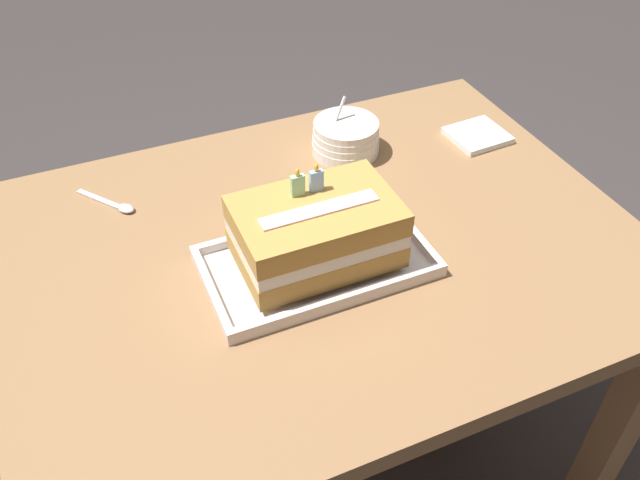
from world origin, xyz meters
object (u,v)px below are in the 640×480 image
bowl_stack (346,138)px  serving_spoon_near_tray (118,206)px  napkin_pile (478,135)px  foil_tray (316,264)px  birthday_cake (316,231)px

bowl_stack → serving_spoon_near_tray: bearing=-179.9°
bowl_stack → napkin_pile: (0.27, -0.06, -0.03)m
foil_tray → napkin_pile: size_ratio=3.13×
foil_tray → serving_spoon_near_tray: size_ratio=3.15×
bowl_stack → foil_tray: bearing=-123.0°
birthday_cake → bowl_stack: bearing=57.0°
birthday_cake → serving_spoon_near_tray: birthday_cake is taller
serving_spoon_near_tray → birthday_cake: bearing=-46.7°
birthday_cake → bowl_stack: (0.18, 0.28, -0.04)m
foil_tray → napkin_pile: (0.45, 0.22, -0.00)m
birthday_cake → napkin_pile: 0.50m
foil_tray → birthday_cake: birthday_cake is taller
foil_tray → serving_spoon_near_tray: (-0.26, 0.28, -0.00)m
foil_tray → serving_spoon_near_tray: foil_tray is taller
foil_tray → bowl_stack: bowl_stack is taller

